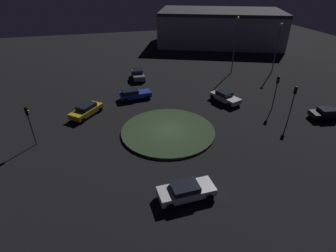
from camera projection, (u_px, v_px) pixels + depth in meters
ground_plane at (168, 132)px, 29.91m from camera, size 116.33×116.33×0.00m
roundabout_island at (168, 131)px, 29.84m from camera, size 10.50×10.50×0.26m
car_black at (327, 113)px, 32.29m from camera, size 4.10×2.44×1.35m
car_grey at (138, 74)px, 44.14m from camera, size 2.21×4.38×1.63m
car_silver at (225, 97)px, 36.36m from camera, size 3.22×4.71×1.51m
car_white at (186, 191)px, 20.90m from camera, size 4.58×2.21×1.38m
car_yellow at (86, 110)px, 32.97m from camera, size 4.22×4.51×1.47m
car_blue at (134, 94)px, 37.25m from camera, size 4.46×2.24×1.45m
traffic_light_east at (277, 86)px, 33.26m from camera, size 0.37×0.33×4.49m
traffic_light_east_near at (294, 97)px, 30.48m from camera, size 0.37×0.32×4.46m
traffic_light_west at (29, 118)px, 26.22m from camera, size 0.37×0.32×4.35m
streetlamp_northeast at (235, 41)px, 44.55m from camera, size 0.45×0.45×9.34m
streetlamp_northeast_near at (278, 41)px, 44.79m from camera, size 0.51×0.51×8.35m
store_building at (220, 27)px, 64.50m from camera, size 32.18×25.10×7.74m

